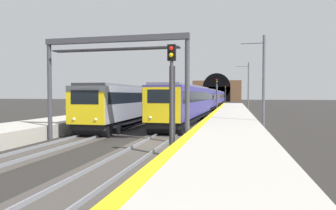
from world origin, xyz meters
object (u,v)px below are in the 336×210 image
Objects in this scene: railway_signal_mid at (217,93)px; catenary_mast_far at (248,87)px; overhead_signal_gantry at (115,61)px; train_adjacent_platform at (176,99)px; train_main_approaching at (209,99)px; catenary_mast_near at (263,83)px; railway_signal_far at (225,93)px; railway_signal_near at (172,92)px.

catenary_mast_far is (0.69, -5.08, 0.97)m from railway_signal_mid.
train_adjacent_platform is at bearing 4.51° from overhead_signal_gantry.
railway_signal_mid is at bearing 16.47° from train_main_approaching.
railway_signal_mid is 0.74× the size of catenary_mast_near.
railway_signal_mid is at bearing 88.87° from train_adjacent_platform.
catenary_mast_far reaches higher than catenary_mast_near.
train_adjacent_platform is at bearing -90.40° from railway_signal_mid.
railway_signal_far is at bearing -180.00° from railway_signal_mid.
railway_signal_near is at bearing -129.85° from overhead_signal_gantry.
train_main_approaching is 32.96m from catenary_mast_near.
railway_signal_far is at bearing 179.14° from train_main_approaching.
catenary_mast_near reaches higher than railway_signal_far.
catenary_mast_far reaches higher than overhead_signal_gantry.
railway_signal_far is 0.76× the size of catenary_mast_near.
train_main_approaching is at bearing -3.74° from overhead_signal_gantry.
railway_signal_far reaches higher than train_main_approaching.
catenary_mast_near is at bearing 11.34° from railway_signal_mid.
railway_signal_near reaches higher than train_main_approaching.
railway_signal_mid is at bearing 11.34° from catenary_mast_near.
catenary_mast_near reaches higher than train_adjacent_platform.
catenary_mast_near reaches higher than railway_signal_near.
train_adjacent_platform is 11.42× the size of railway_signal_mid.
overhead_signal_gantry is 1.14× the size of catenary_mast_far.
railway_signal_near is 85.23m from railway_signal_far.
train_main_approaching is 9.45m from catenary_mast_far.
train_adjacent_platform is 32.96m from overhead_signal_gantry.
railway_signal_mid is 0.97× the size of railway_signal_far.
catenary_mast_near is (10.99, -5.09, 0.82)m from railway_signal_near.
railway_signal_near is 0.91× the size of railway_signal_far.
railway_signal_near is at bearing 172.19° from catenary_mast_far.
overhead_signal_gantry is (-32.68, 4.39, 1.79)m from railway_signal_mid.
railway_signal_far is 0.62× the size of overhead_signal_gantry.
railway_signal_far is at bearing -3.08° from overhead_signal_gantry.
railway_signal_far is 74.42m from catenary_mast_near.
catenary_mast_near is (-32.18, -6.90, 1.72)m from train_main_approaching.
train_adjacent_platform is 6.86× the size of overhead_signal_gantry.
train_main_approaching is 7.93× the size of overhead_signal_gantry.
railway_signal_far reaches higher than railway_signal_mid.
overhead_signal_gantry is at bearing -3.08° from railway_signal_far.
catenary_mast_near reaches higher than railway_signal_mid.
railway_signal_mid is 48.88m from railway_signal_far.
train_main_approaching is 13.19× the size of railway_signal_mid.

